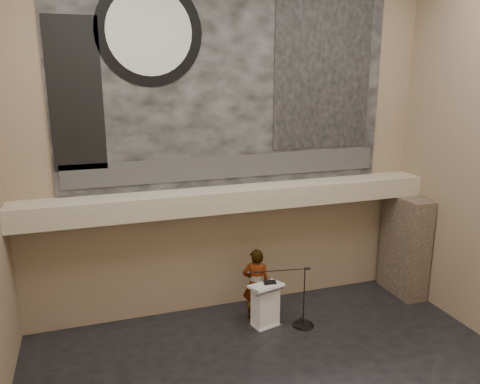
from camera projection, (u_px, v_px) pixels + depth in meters
name	position (u px, v px, depth m)	size (l,w,h in m)	color
wall_back	(230.00, 142.00, 11.19)	(10.00, 0.02, 8.50)	#8F785A
soffit	(235.00, 198.00, 11.15)	(10.00, 0.80, 0.50)	tan
sprinkler_left	(169.00, 216.00, 10.69)	(0.04, 0.04, 0.06)	#B2893D
sprinkler_right	(307.00, 203.00, 11.75)	(0.04, 0.04, 0.06)	#B2893D
banner	(230.00, 80.00, 10.81)	(8.00, 0.05, 5.00)	black
banner_text_strip	(231.00, 167.00, 11.28)	(7.76, 0.02, 0.55)	#303030
banner_clock_rim	(149.00, 32.00, 9.97)	(2.30, 2.30, 0.02)	black
banner_clock_face	(149.00, 32.00, 9.95)	(1.84, 1.84, 0.02)	silver
banner_building_print	(323.00, 75.00, 11.47)	(2.60, 0.02, 3.60)	black
banner_brick_print	(76.00, 95.00, 9.81)	(1.10, 0.02, 3.20)	black
stone_pier	(405.00, 246.00, 12.55)	(0.60, 1.40, 2.70)	#44352A
lectern	(265.00, 306.00, 10.97)	(0.83, 0.67, 1.14)	silver
binder	(270.00, 282.00, 10.88)	(0.29, 0.23, 0.04)	black
papers	(262.00, 286.00, 10.74)	(0.22, 0.31, 0.01)	white
speaker_person	(256.00, 284.00, 11.29)	(0.66, 0.43, 1.80)	white
mic_stand	(301.00, 317.00, 11.10)	(1.45, 0.52, 1.50)	black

